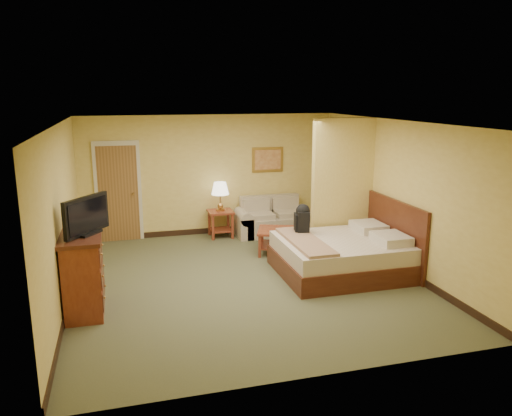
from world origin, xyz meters
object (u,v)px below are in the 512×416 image
object	(u,v)px
coffee_table	(277,236)
dresser	(83,273)
loveseat	(273,222)
bed	(348,254)

from	to	relation	value
coffee_table	dresser	distance (m)	3.90
loveseat	coffee_table	distance (m)	1.34
loveseat	bed	bearing A→B (deg)	-78.89
loveseat	coffee_table	size ratio (longest dim) A/B	1.74
coffee_table	dresser	world-z (taller)	dresser
dresser	bed	distance (m)	4.32
coffee_table	dresser	size ratio (longest dim) A/B	0.83
loveseat	bed	xyz separation A→B (m)	(0.52, -2.67, 0.07)
loveseat	dresser	xyz separation A→B (m)	(-3.76, -3.12, 0.31)
loveseat	bed	distance (m)	2.72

